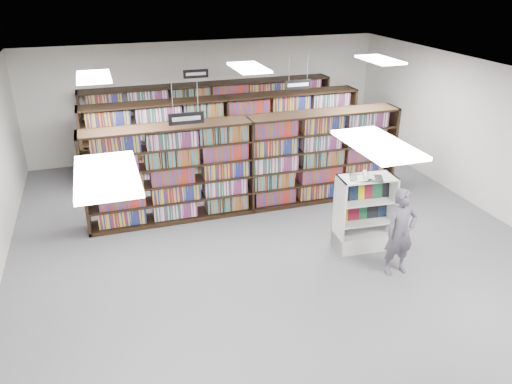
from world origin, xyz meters
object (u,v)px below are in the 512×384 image
object	(u,v)px
endcap_display	(362,223)
open_book	(366,177)
bookshelf_row_near	(249,165)
shopper	(400,232)

from	to	relation	value
endcap_display	open_book	distance (m)	1.02
open_book	endcap_display	bearing A→B (deg)	74.90
endcap_display	open_book	xyz separation A→B (m)	(-0.07, -0.08, 1.02)
bookshelf_row_near	open_book	xyz separation A→B (m)	(1.50, -2.35, 0.47)
endcap_display	shopper	bearing A→B (deg)	-76.31
open_book	shopper	size ratio (longest dim) A/B	0.42
bookshelf_row_near	shopper	world-z (taller)	bookshelf_row_near
endcap_display	open_book	size ratio (longest dim) A/B	2.18
bookshelf_row_near	shopper	xyz separation A→B (m)	(1.73, -3.27, -0.24)
endcap_display	open_book	world-z (taller)	open_book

